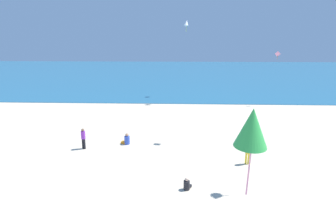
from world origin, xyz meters
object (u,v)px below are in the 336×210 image
person_5 (127,140)px  person_1 (187,185)px  person_4 (83,137)px  kite_pink (278,54)px  person_0 (248,152)px  kite_green (252,128)px  kite_white (187,23)px

person_5 → person_1: bearing=146.1°
person_4 → kite_pink: size_ratio=1.57×
person_0 → person_1: bearing=-38.5°
person_1 → person_4: person_4 is taller
person_0 → kite_pink: (6.74, 16.29, 4.95)m
person_1 → person_4: size_ratio=0.45×
person_0 → person_5: size_ratio=1.69×
person_1 → kite_pink: size_ratio=0.71×
person_0 → kite_green: bearing=-2.7°
person_1 → kite_pink: kite_pink is taller
person_0 → kite_white: 23.21m
person_0 → kite_white: (-3.33, 21.32, 8.56)m
person_1 → kite_white: kite_white is taller
person_0 → kite_white: bearing=-159.6°
kite_green → kite_white: bearing=90.7°
person_1 → kite_pink: (10.48, 19.43, 5.50)m
kite_white → person_0: bearing=-81.1°
person_0 → kite_white: size_ratio=0.91×
kite_green → kite_pink: 29.54m
person_4 → kite_pink: kite_pink is taller
person_1 → kite_green: size_ratio=0.41×
person_0 → person_4: bearing=-89.1°
person_5 → kite_white: bearing=-82.4°
person_5 → kite_pink: 20.52m
kite_green → kite_white: kite_white is taller
person_0 → kite_green: 13.08m
kite_white → person_5: bearing=-104.2°
person_4 → kite_white: kite_white is taller
person_4 → kite_green: kite_green is taller
kite_green → kite_white: (-0.39, 32.94, 3.34)m
person_1 → person_0: bearing=-22.0°
kite_pink → kite_white: 11.82m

